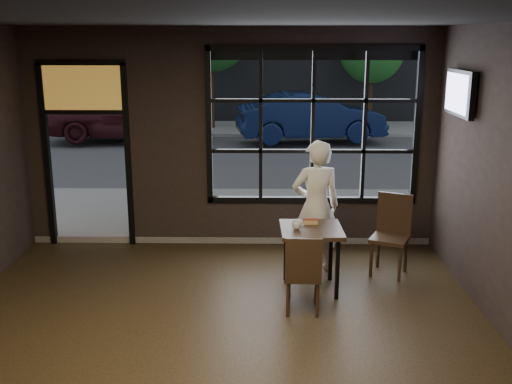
{
  "coord_description": "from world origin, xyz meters",
  "views": [
    {
      "loc": [
        0.51,
        -5.11,
        3.05
      ],
      "look_at": [
        0.4,
        2.2,
        1.15
      ],
      "focal_mm": 42.0,
      "sensor_mm": 36.0,
      "label": 1
    }
  ],
  "objects_px": {
    "cafe_table": "(311,259)",
    "man": "(316,207)",
    "navy_car": "(311,117)",
    "chair_near": "(303,272)"
  },
  "relations": [
    {
      "from": "chair_near",
      "to": "navy_car",
      "type": "height_order",
      "value": "navy_car"
    },
    {
      "from": "chair_near",
      "to": "navy_car",
      "type": "relative_size",
      "value": 0.22
    },
    {
      "from": "cafe_table",
      "to": "navy_car",
      "type": "xyz_separation_m",
      "value": [
        0.76,
        10.49,
        0.4
      ]
    },
    {
      "from": "navy_car",
      "to": "chair_near",
      "type": "bearing_deg",
      "value": 166.09
    },
    {
      "from": "chair_near",
      "to": "navy_car",
      "type": "distance_m",
      "value": 11.14
    },
    {
      "from": "navy_car",
      "to": "man",
      "type": "bearing_deg",
      "value": 166.89
    },
    {
      "from": "cafe_table",
      "to": "man",
      "type": "height_order",
      "value": "man"
    },
    {
      "from": "cafe_table",
      "to": "chair_near",
      "type": "xyz_separation_m",
      "value": [
        -0.13,
        -0.61,
        0.07
      ]
    },
    {
      "from": "chair_near",
      "to": "man",
      "type": "relative_size",
      "value": 0.53
    },
    {
      "from": "chair_near",
      "to": "man",
      "type": "distance_m",
      "value": 1.35
    }
  ]
}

